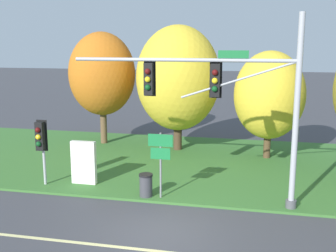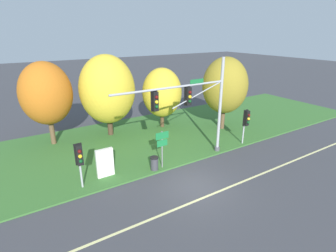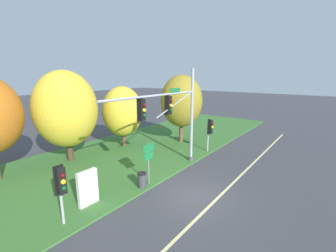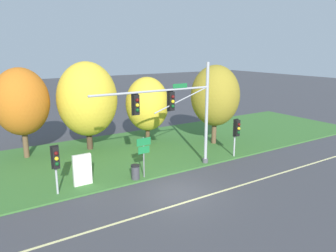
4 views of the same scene
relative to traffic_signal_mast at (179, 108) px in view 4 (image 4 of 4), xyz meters
The scene contains 13 objects.
ground_plane 5.61m from the traffic_signal_mast, 124.76° to the right, with size 160.00×160.00×0.00m, color #3D3D42.
lane_stripe 6.32m from the traffic_signal_mast, 116.27° to the right, with size 36.00×0.16×0.01m, color beige.
grass_verge 7.10m from the traffic_signal_mast, 111.16° to the left, with size 48.00×11.50×0.10m, color #386B2D.
traffic_signal_mast is the anchor object (origin of this frame).
pedestrian_signal_near_kerb 5.55m from the traffic_signal_mast, ahead, with size 0.46×0.55×2.92m.
pedestrian_signal_further_along 8.25m from the traffic_signal_mast, behind, with size 0.46×0.55×2.87m.
route_sign_post 3.58m from the traffic_signal_mast, behind, with size 0.98×0.08×2.65m.
tree_nearest_road 11.66m from the traffic_signal_mast, 134.81° to the left, with size 3.97×3.97×6.71m.
tree_left_of_mast 8.44m from the traffic_signal_mast, 114.33° to the left, with size 4.71×4.71×7.06m.
tree_behind_signpost 7.20m from the traffic_signal_mast, 77.56° to the left, with size 3.70×3.70×5.69m.
tree_mid_verge 7.10m from the traffic_signal_mast, 29.79° to the left, with size 4.11×4.11×6.71m.
info_kiosk 7.18m from the traffic_signal_mast, behind, with size 1.10×0.24×1.90m.
trash_bin 4.96m from the traffic_signal_mast, behind, with size 0.56×0.56×0.93m.
Camera 4 is at (-9.93, -14.37, 8.11)m, focal length 35.00 mm.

